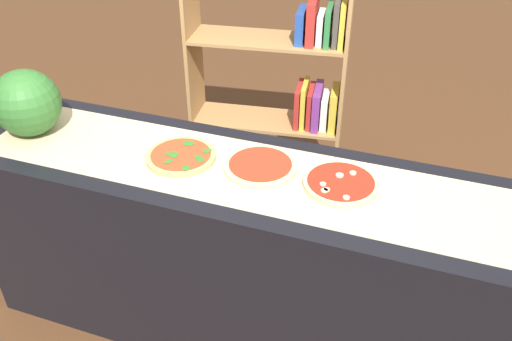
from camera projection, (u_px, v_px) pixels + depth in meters
name	position (u px, v px, depth m)	size (l,w,h in m)	color
ground_plane	(256.00, 326.00, 2.60)	(12.00, 12.00, 0.00)	#4C2D19
counter	(256.00, 259.00, 2.35)	(2.42, 0.61, 0.89)	black
parchment_paper	(256.00, 175.00, 2.09)	(2.30, 0.45, 0.00)	tan
pizza_spinach_0	(181.00, 156.00, 2.18)	(0.28, 0.28, 0.03)	tan
pizza_plain_1	(260.00, 165.00, 2.13)	(0.30, 0.30, 0.02)	#E5C17F
pizza_mushroom_2	(341.00, 183.00, 2.02)	(0.28, 0.28, 0.03)	#E5C17F
watermelon	(27.00, 103.00, 2.28)	(0.29, 0.29, 0.29)	#2D6628
bookshelf	(289.00, 92.00, 3.10)	(0.92, 0.41, 1.52)	#A87A47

